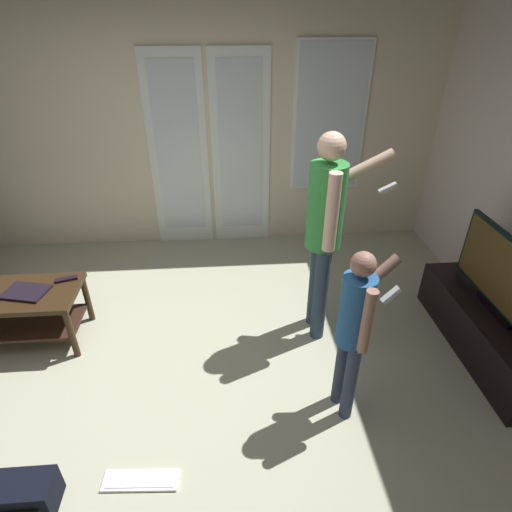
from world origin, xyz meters
The scene contains 11 objects.
ground_plane centered at (0.00, 0.00, -0.01)m, with size 5.84×4.68×0.02m, color #A8AA90.
wall_back_with_doors centered at (0.08, 2.31, 1.36)m, with size 5.84×0.09×2.81m.
coffee_table centered at (-1.09, 0.63, 0.35)m, with size 0.88×0.52×0.48m.
tv_stand centered at (2.58, 0.23, 0.19)m, with size 0.47×1.44×0.38m.
flat_screen_tv centered at (2.57, 0.23, 0.69)m, with size 0.08×1.17×0.60m.
person_adult centered at (1.28, 0.59, 1.02)m, with size 0.72×0.46×1.69m.
person_child centered at (1.30, -0.23, 0.75)m, with size 0.45×0.40×1.25m.
backpack centered at (-0.61, -0.77, 0.10)m, with size 0.32×0.24×0.21m.
loose_keyboard centered at (-0.02, -0.67, 0.01)m, with size 0.45×0.16×0.02m.
laptop_closed centered at (-1.04, 0.62, 0.49)m, with size 0.32×0.23×0.02m, color black.
dvd_remote_slim centered at (-0.78, 0.77, 0.49)m, with size 0.17×0.05×0.02m, color black.
Camera 1 is at (0.55, -2.09, 2.39)m, focal length 28.81 mm.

